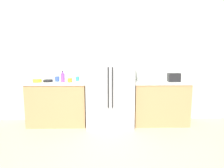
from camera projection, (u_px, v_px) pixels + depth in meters
The scene contains 12 objects.
ground_plane at pixel (114, 166), 2.65m from camera, with size 10.94×10.94×0.00m, color tan.
kitchen_back_panel at pixel (111, 56), 4.43m from camera, with size 5.47×0.10×2.92m, color silver.
counter_left at pixel (58, 103), 4.21m from camera, with size 1.22×0.61×0.92m.
counter_right at pixel (160, 102), 4.26m from camera, with size 1.16×0.61×0.92m.
refrigerator at pixel (110, 85), 4.10m from camera, with size 0.95×0.73×1.73m.
toaster at pixel (174, 77), 4.12m from camera, with size 0.25×0.15×0.18m, color black.
bottle_a at pixel (63, 77), 4.08m from camera, with size 0.08×0.08×0.23m.
cup_a at pixel (57, 79), 4.17m from camera, with size 0.09×0.09×0.11m, color blue.
cup_b at pixel (77, 79), 4.29m from camera, with size 0.08×0.08×0.09m, color teal.
cup_c at pixel (70, 80), 4.05m from camera, with size 0.09×0.09×0.08m, color orange.
bowl_a at pixel (48, 81), 4.11m from camera, with size 0.19×0.19×0.05m, color black.
bowl_b at pixel (37, 81), 4.05m from camera, with size 0.18×0.18×0.06m, color yellow.
Camera 1 is at (-0.08, -2.46, 1.48)m, focal length 31.72 mm.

